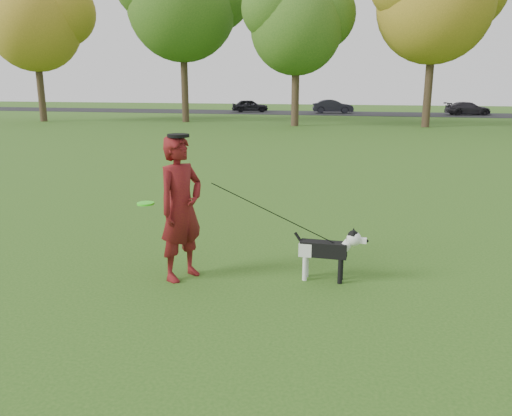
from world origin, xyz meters
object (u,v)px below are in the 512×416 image
(dog, at_px, (329,248))
(car_right, at_px, (468,108))
(car_mid, at_px, (333,106))
(car_left, at_px, (250,106))
(man, at_px, (181,208))

(dog, bearing_deg, car_right, 79.12)
(car_mid, xyz_separation_m, car_right, (11.43, 0.00, -0.05))
(dog, distance_m, car_right, 40.58)
(dog, bearing_deg, car_left, 106.11)
(dog, height_order, car_mid, car_mid)
(car_left, relative_size, car_right, 0.90)
(dog, relative_size, car_left, 0.29)
(dog, bearing_deg, man, -169.54)
(car_left, bearing_deg, dog, 176.70)
(man, height_order, dog, man)
(man, relative_size, car_mid, 0.54)
(man, bearing_deg, car_mid, 28.01)
(man, distance_m, dog, 2.06)
(car_mid, distance_m, car_right, 11.43)
(car_left, bearing_deg, man, 173.95)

